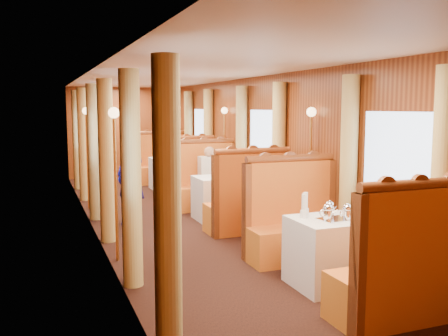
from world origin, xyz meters
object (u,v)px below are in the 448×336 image
table_mid (225,198)px  banquette_near_fwd (403,276)px  banquette_far_fwd (185,177)px  passenger (210,171)px  banquette_near_aft (295,227)px  teapot_right (347,214)px  rose_vase_mid (226,167)px  teapot_back (329,211)px  banquette_mid_aft (207,186)px  table_far (173,173)px  banquette_far_aft (163,166)px  fruit_plate (371,217)px  table_near (339,251)px  teapot_left (328,214)px  banquette_mid_fwd (249,206)px  tea_tray (335,219)px  rose_vase_far (174,150)px  steward (131,175)px

table_mid → banquette_near_fwd: bearing=-90.0°
banquette_far_fwd → passenger: banquette_far_fwd is taller
banquette_near_fwd → banquette_near_aft: size_ratio=1.00×
teapot_right → rose_vase_mid: rose_vase_mid is taller
teapot_back → banquette_near_aft: bearing=70.3°
banquette_mid_aft → teapot_right: 4.66m
table_far → banquette_far_fwd: size_ratio=0.78×
banquette_mid_aft → banquette_far_aft: (0.00, 3.50, 0.00)m
fruit_plate → teapot_back: bearing=151.7°
table_near → rose_vase_mid: 3.52m
banquette_mid_aft → teapot_left: 4.61m
banquette_far_fwd → rose_vase_mid: bearing=-89.9°
banquette_mid_fwd → fruit_plate: banquette_mid_fwd is taller
table_mid → rose_vase_mid: size_ratio=2.92×
tea_tray → table_far: bearing=89.1°
banquette_mid_fwd → banquette_far_aft: (0.00, 5.53, 0.00)m
teapot_back → table_far: bearing=75.8°
banquette_mid_aft → banquette_near_fwd: bearing=-90.0°
banquette_far_fwd → teapot_right: banquette_far_fwd is taller
banquette_mid_aft → teapot_back: bearing=-91.4°
banquette_near_aft → banquette_far_aft: same height
tea_tray → rose_vase_mid: size_ratio=0.94×
tea_tray → rose_vase_far: rose_vase_far is taller
table_far → teapot_back: (-0.11, -6.94, 0.44)m
tea_tray → teapot_left: (-0.09, -0.01, 0.06)m
banquette_near_fwd → passenger: 5.33m
banquette_mid_fwd → banquette_far_fwd: (0.00, 3.50, 0.00)m
banquette_mid_fwd → teapot_right: (-0.01, -2.62, 0.39)m
banquette_far_aft → rose_vase_mid: bearing=-89.9°
rose_vase_far → rose_vase_mid: bearing=-90.3°
teapot_left → banquette_far_aft: bearing=100.1°
table_mid → banquette_far_fwd: banquette_far_fwd is taller
fruit_plate → banquette_far_aft: bearing=92.0°
teapot_left → rose_vase_far: bearing=99.7°
rose_vase_far → steward: (-1.66, -3.41, -0.08)m
banquette_mid_aft → passenger: 0.38m
teapot_left → steward: (-1.43, 3.64, 0.03)m
teapot_right → rose_vase_mid: 3.61m
table_near → table_mid: (0.00, 3.50, 0.00)m
teapot_left → banquette_far_fwd: bearing=99.6°
table_far → rose_vase_far: 0.55m
banquette_near_aft → fruit_plate: size_ratio=6.10×
fruit_plate → steward: 4.19m
tea_tray → rose_vase_far: (0.14, 7.04, 0.17)m
rose_vase_mid → tea_tray: bearing=-91.9°
banquette_near_aft → teapot_right: bearing=-90.4°
teapot_left → passenger: passenger is taller
steward → banquette_near_aft: bearing=9.8°
table_near → fruit_plate: size_ratio=4.78×
table_near → banquette_mid_aft: size_ratio=0.78×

